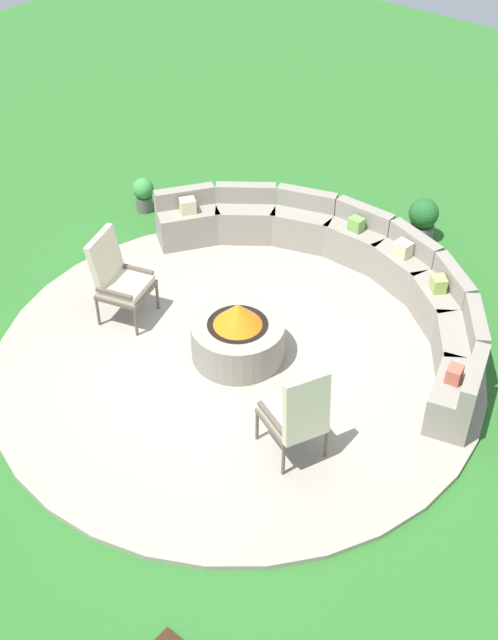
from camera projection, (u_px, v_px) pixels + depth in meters
The scene contains 8 objects.
ground_plane at pixel (238, 358), 9.25m from camera, with size 24.00×24.00×0.00m, color #2D6B28.
patio_circle at pixel (238, 356), 9.23m from camera, with size 5.64×5.64×0.06m, color #9E9384.
fire_pit at pixel (238, 336), 9.03m from camera, with size 1.07×1.07×0.74m.
curved_stone_bench at pixel (349, 270), 9.97m from camera, with size 5.14×2.46×0.74m.
lounge_chair_front_left at pixel (118, 277), 9.42m from camera, with size 0.73×0.72×1.13m.
lounge_chair_front_right at pixel (298, 414), 7.70m from camera, with size 0.76×0.72×1.12m.
potted_plant_0 at pixel (144, 193), 11.58m from camera, with size 0.31×0.31×0.52m.
potted_plant_2 at pixel (423, 218), 10.96m from camera, with size 0.41×0.41×0.63m.
Camera 1 is at (4.43, -5.24, 6.22)m, focal length 44.75 mm.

